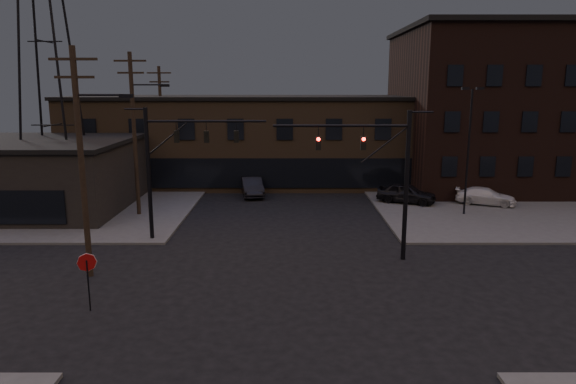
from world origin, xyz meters
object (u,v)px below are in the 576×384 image
object	(u,v)px
traffic_signal_far	(170,159)
parked_car_lot_a	(406,193)
traffic_signal_near	(385,169)
parked_car_lot_b	(486,196)
stop_sign	(87,268)
car_crossing	(252,187)

from	to	relation	value
traffic_signal_far	parked_car_lot_a	bearing A→B (deg)	30.58
traffic_signal_near	parked_car_lot_a	bearing A→B (deg)	71.99
parked_car_lot_a	parked_car_lot_b	size ratio (longest dim) A/B	1.02
traffic_signal_near	parked_car_lot_b	size ratio (longest dim) A/B	1.79
stop_sign	car_crossing	size ratio (longest dim) A/B	0.52
parked_car_lot_b	car_crossing	bearing A→B (deg)	99.85
car_crossing	traffic_signal_far	bearing A→B (deg)	-116.42
parked_car_lot_b	traffic_signal_far	bearing A→B (deg)	134.01
traffic_signal_far	parked_car_lot_b	world-z (taller)	traffic_signal_far
traffic_signal_near	parked_car_lot_a	size ratio (longest dim) A/B	1.76
traffic_signal_near	stop_sign	xyz separation A→B (m)	(-13.36, -6.49, -3.09)
traffic_signal_far	parked_car_lot_b	xyz separation A→B (m)	(22.41, 9.07, -4.21)
traffic_signal_near	traffic_signal_far	size ratio (longest dim) A/B	1.00
traffic_signal_far	traffic_signal_near	bearing A→B (deg)	-16.17
parked_car_lot_a	parked_car_lot_b	xyz separation A→B (m)	(6.06, -0.59, -0.13)
stop_sign	parked_car_lot_a	world-z (taller)	stop_sign
parked_car_lot_a	traffic_signal_near	bearing A→B (deg)	-173.32
traffic_signal_near	stop_sign	bearing A→B (deg)	-154.10
stop_sign	traffic_signal_far	bearing A→B (deg)	82.68
traffic_signal_near	stop_sign	distance (m)	15.17
traffic_signal_far	parked_car_lot_b	size ratio (longest dim) A/B	1.79
traffic_signal_far	car_crossing	world-z (taller)	traffic_signal_far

